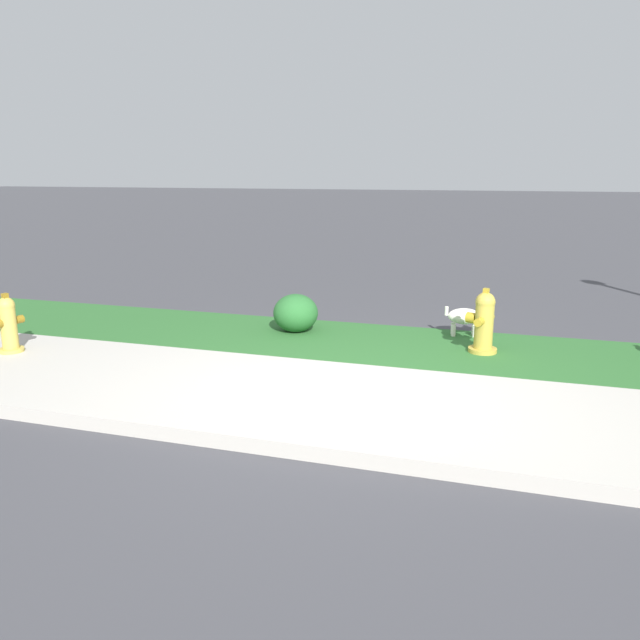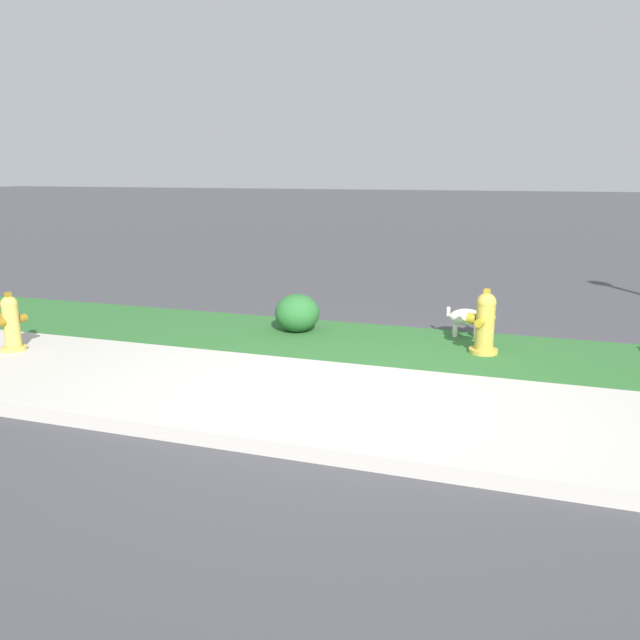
{
  "view_description": "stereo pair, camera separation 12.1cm",
  "coord_description": "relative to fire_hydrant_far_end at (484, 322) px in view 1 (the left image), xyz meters",
  "views": [
    {
      "loc": [
        1.39,
        -5.01,
        1.98
      ],
      "look_at": [
        -0.53,
        1.27,
        0.4
      ],
      "focal_mm": 35.0,
      "sensor_mm": 36.0,
      "label": 1
    },
    {
      "loc": [
        1.5,
        -4.97,
        1.98
      ],
      "look_at": [
        -0.53,
        1.27,
        0.4
      ],
      "focal_mm": 35.0,
      "sensor_mm": 36.0,
      "label": 2
    }
  ],
  "objects": [
    {
      "name": "sidewalk_pavement",
      "position": [
        -1.17,
        -1.91,
        -0.34
      ],
      "size": [
        18.0,
        2.11,
        0.01
      ],
      "primitive_type": "cube",
      "color": "#BCB7AD",
      "rests_on": "ground"
    },
    {
      "name": "grass_verge",
      "position": [
        -1.17,
        0.03,
        -0.34
      ],
      "size": [
        18.0,
        1.77,
        0.01
      ],
      "primitive_type": "cube",
      "color": "#2D662D",
      "rests_on": "ground"
    },
    {
      "name": "street_curb",
      "position": [
        -1.17,
        -3.05,
        -0.29
      ],
      "size": [
        18.0,
        0.16,
        0.12
      ],
      "primitive_type": "cube",
      "color": "#BCB7AD",
      "rests_on": "ground"
    },
    {
      "name": "small_white_dog",
      "position": [
        -0.21,
        0.68,
        -0.11
      ],
      "size": [
        0.56,
        0.25,
        0.42
      ],
      "rotation": [
        0.0,
        0.0,
        0.14
      ],
      "color": "silver",
      "rests_on": "ground"
    },
    {
      "name": "ground_plane",
      "position": [
        -1.17,
        -1.91,
        -0.35
      ],
      "size": [
        120.0,
        120.0,
        0.0
      ],
      "primitive_type": "plane",
      "color": "#424247"
    },
    {
      "name": "fire_hydrant_by_grass_verge",
      "position": [
        -5.03,
        -1.55,
        -0.03
      ],
      "size": [
        0.33,
        0.36,
        0.67
      ],
      "rotation": [
        0.0,
        0.0,
        1.35
      ],
      "color": "gold",
      "rests_on": "ground"
    },
    {
      "name": "shrub_bush_far_verge",
      "position": [
        -2.29,
        0.26,
        -0.11
      ],
      "size": [
        0.56,
        0.56,
        0.48
      ],
      "color": "#28662D",
      "rests_on": "ground"
    },
    {
      "name": "fire_hydrant_far_end",
      "position": [
        0.0,
        0.0,
        0.0
      ],
      "size": [
        0.37,
        0.39,
        0.73
      ],
      "rotation": [
        0.0,
        0.0,
        1.23
      ],
      "color": "gold",
      "rests_on": "ground"
    }
  ]
}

